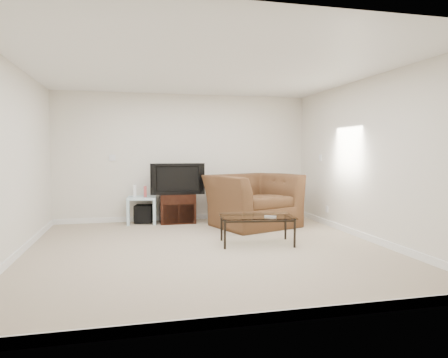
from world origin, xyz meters
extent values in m
plane|color=tan|center=(0.00, 0.00, 0.00)|extent=(5.00, 5.00, 0.00)
plane|color=white|center=(0.00, 0.00, 2.50)|extent=(5.00, 5.00, 0.00)
cube|color=silver|center=(0.00, 2.50, 1.25)|extent=(5.00, 0.02, 2.50)
cube|color=silver|center=(-2.50, 0.00, 1.25)|extent=(0.02, 5.00, 2.50)
cube|color=silver|center=(2.50, 0.00, 1.25)|extent=(0.02, 5.00, 2.50)
cube|color=white|center=(-1.40, 2.49, 1.25)|extent=(0.12, 0.02, 0.12)
cube|color=white|center=(2.49, 1.60, 1.25)|extent=(0.02, 0.09, 0.13)
cube|color=white|center=(2.49, 1.30, 0.30)|extent=(0.02, 0.08, 0.12)
cube|color=black|center=(-0.20, 2.16, 0.46)|extent=(0.35, 0.25, 0.05)
imported|color=black|center=(-0.20, 2.17, 0.85)|extent=(0.95, 0.19, 0.59)
cube|color=black|center=(-0.82, 2.30, 0.18)|extent=(0.39, 0.39, 0.33)
cube|color=white|center=(-0.99, 2.27, 0.63)|extent=(0.06, 0.17, 0.23)
cube|color=#CC4C4C|center=(-0.80, 2.25, 0.61)|extent=(0.06, 0.15, 0.20)
imported|color=brown|center=(1.12, 1.55, 0.64)|extent=(1.70, 1.39, 1.28)
cube|color=#B2B2B7|center=(0.91, 0.00, 0.43)|extent=(0.17, 0.12, 0.02)
camera|label=1|loc=(-1.03, -5.43, 1.38)|focal=32.00mm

